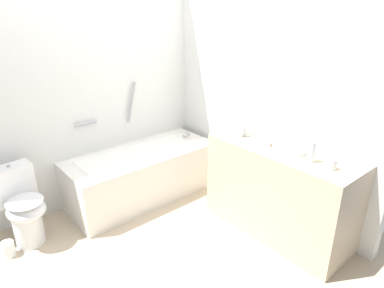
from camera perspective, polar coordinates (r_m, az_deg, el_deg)
ground_plane at (r=3.24m, az=-6.69°, el=-16.92°), size 3.67×3.67×0.00m
wall_back_tiled at (r=3.68m, az=-18.38°, el=9.05°), size 3.07×0.10×2.53m
wall_right_mirror at (r=3.54m, az=11.47°, el=9.26°), size 0.10×2.72×2.53m
bathtub at (r=3.86m, az=-8.30°, el=-4.78°), size 1.65×0.67×1.25m
toilet at (r=3.45m, az=-26.47°, el=-9.40°), size 0.38×0.52×0.73m
vanity_counter at (r=3.30m, az=14.30°, el=-7.61°), size 0.53×1.37×0.86m
sink_basin at (r=3.06m, az=16.10°, el=-0.48°), size 0.29×0.29×0.07m
sink_faucet at (r=3.20m, az=17.87°, el=0.24°), size 0.10×0.15×0.07m
water_bottle_0 at (r=2.87m, az=19.30°, el=-1.25°), size 0.06×0.06×0.20m
water_bottle_1 at (r=3.34m, az=7.01°, el=3.45°), size 0.06×0.06×0.22m
water_bottle_2 at (r=3.20m, az=11.50°, el=2.01°), size 0.07×0.07×0.19m
water_bottle_3 at (r=3.25m, az=7.84°, el=3.05°), size 0.07×0.07×0.24m
drinking_glass_0 at (r=3.17m, az=12.71°, el=0.76°), size 0.07×0.07×0.08m
drinking_glass_1 at (r=2.82m, az=22.29°, el=-3.15°), size 0.08×0.08×0.09m
drinking_glass_2 at (r=3.09m, az=12.39°, el=0.47°), size 0.07×0.07×0.10m
drinking_glass_3 at (r=3.33m, az=9.13°, el=2.10°), size 0.07×0.07×0.08m
toilet_paper_roll at (r=3.49m, az=-28.38°, el=-15.20°), size 0.11×0.11×0.14m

